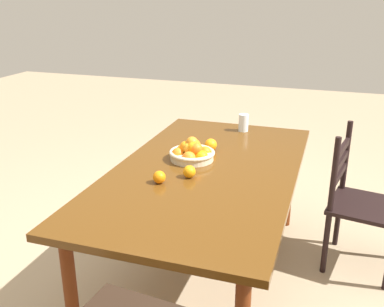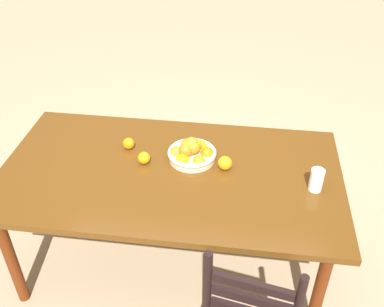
% 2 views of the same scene
% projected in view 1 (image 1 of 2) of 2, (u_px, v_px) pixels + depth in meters
% --- Properties ---
extents(ground_plane, '(12.00, 12.00, 0.00)m').
position_uv_depth(ground_plane, '(205.00, 276.00, 2.80)').
color(ground_plane, tan).
extents(dining_table, '(1.88, 1.03, 0.74)m').
position_uv_depth(dining_table, '(206.00, 179.00, 2.56)').
color(dining_table, '#53310F').
rests_on(dining_table, ground).
extents(chair_near_window, '(0.50, 0.50, 0.91)m').
position_uv_depth(chair_near_window, '(359.00, 203.00, 2.78)').
color(chair_near_window, black).
rests_on(chair_near_window, ground).
extents(fruit_bowl, '(0.28, 0.28, 0.15)m').
position_uv_depth(fruit_bowl, '(192.00, 152.00, 2.65)').
color(fruit_bowl, beige).
rests_on(fruit_bowl, dining_table).
extents(orange_loose_0, '(0.07, 0.07, 0.07)m').
position_uv_depth(orange_loose_0, '(189.00, 172.00, 2.40)').
color(orange_loose_0, orange).
rests_on(orange_loose_0, dining_table).
extents(orange_loose_1, '(0.08, 0.08, 0.08)m').
position_uv_depth(orange_loose_1, '(211.00, 145.00, 2.81)').
color(orange_loose_1, orange).
rests_on(orange_loose_1, dining_table).
extents(orange_loose_2, '(0.07, 0.07, 0.07)m').
position_uv_depth(orange_loose_2, '(159.00, 177.00, 2.33)').
color(orange_loose_2, orange).
rests_on(orange_loose_2, dining_table).
extents(drinking_glass, '(0.07, 0.07, 0.13)m').
position_uv_depth(drinking_glass, '(244.00, 123.00, 3.20)').
color(drinking_glass, silver).
rests_on(drinking_glass, dining_table).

